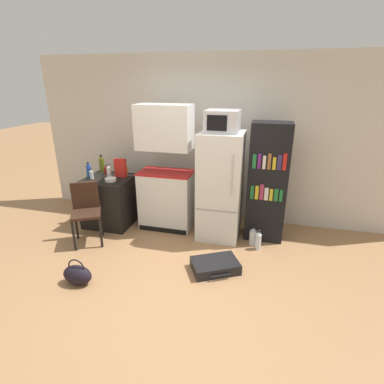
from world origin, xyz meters
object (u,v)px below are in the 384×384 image
at_px(suitcase_large_flat, 215,266).
at_px(water_bottle_middle, 253,237).
at_px(bowl, 111,180).
at_px(kitchen_hutch, 166,174).
at_px(bottle_milk_white, 109,172).
at_px(handbag, 77,275).
at_px(refrigerator, 220,186).
at_px(bottle_blue_soda, 89,171).
at_px(bookshelf, 267,183).
at_px(bottle_amber_beer, 125,170).
at_px(side_table, 110,201).
at_px(bottle_ketchup_red, 107,171).
at_px(microwave, 223,121).
at_px(chair, 86,207).
at_px(water_bottle_front, 258,241).
at_px(bottle_olive_oil, 102,165).
at_px(cereal_box, 120,168).
at_px(bottle_clear_short, 91,175).

height_order(suitcase_large_flat, water_bottle_middle, water_bottle_middle).
bearing_deg(bowl, kitchen_hutch, 16.66).
distance_m(bottle_milk_white, bowl, 0.23).
bearing_deg(handbag, bottle_milk_white, 104.57).
relative_size(refrigerator, bottle_blue_soda, 6.35).
bearing_deg(bookshelf, bottle_amber_beer, 177.14).
distance_m(bottle_blue_soda, bottle_milk_white, 0.32).
distance_m(side_table, bottle_milk_white, 0.49).
relative_size(bottle_blue_soda, suitcase_large_flat, 0.37).
distance_m(handbag, water_bottle_middle, 2.44).
bearing_deg(bottle_amber_beer, kitchen_hutch, -11.77).
distance_m(bottle_ketchup_red, bottle_amber_beer, 0.31).
distance_m(bottle_ketchup_red, bottle_blue_soda, 0.30).
xyz_separation_m(microwave, bowl, (-1.71, -0.17, -0.94)).
xyz_separation_m(bookshelf, chair, (-2.54, -0.79, -0.34)).
relative_size(bottle_amber_beer, bottle_blue_soda, 0.61).
distance_m(bowl, handbag, 1.65).
bearing_deg(water_bottle_front, side_table, 174.20).
height_order(kitchen_hutch, microwave, kitchen_hutch).
xyz_separation_m(microwave, water_bottle_front, (0.62, -0.29, -1.63)).
bearing_deg(microwave, bottle_olive_oil, 172.96).
distance_m(bowl, chair, 0.59).
bearing_deg(water_bottle_front, bookshelf, 82.70).
distance_m(bottle_blue_soda, water_bottle_front, 2.89).
bearing_deg(bookshelf, side_table, -176.25).
height_order(cereal_box, handbag, cereal_box).
relative_size(side_table, cereal_box, 2.66).
xyz_separation_m(bottle_clear_short, bottle_blue_soda, (-0.09, 0.07, 0.04)).
bearing_deg(cereal_box, bottle_ketchup_red, 168.52).
distance_m(kitchen_hutch, bookshelf, 1.56).
height_order(bookshelf, handbag, bookshelf).
bearing_deg(bottle_olive_oil, handbag, -69.77).
bearing_deg(bottle_amber_beer, microwave, -8.32).
xyz_separation_m(bottle_milk_white, water_bottle_front, (2.46, -0.30, -0.76)).
relative_size(bottle_blue_soda, chair, 0.28).
distance_m(side_table, bowl, 0.46).
xyz_separation_m(chair, suitcase_large_flat, (1.99, -0.29, -0.47)).
distance_m(cereal_box, water_bottle_front, 2.46).
bearing_deg(handbag, suitcase_large_flat, 23.88).
height_order(microwave, bottle_amber_beer, microwave).
bearing_deg(bottle_blue_soda, microwave, 2.03).
xyz_separation_m(microwave, bookshelf, (0.67, 0.13, -0.88)).
distance_m(chair, water_bottle_front, 2.55).
height_order(bottle_blue_soda, water_bottle_middle, bottle_blue_soda).
distance_m(suitcase_large_flat, water_bottle_middle, 0.89).
bearing_deg(bottle_milk_white, side_table, -86.68).
height_order(bottle_amber_beer, bottle_milk_white, bottle_milk_white).
bearing_deg(side_table, bookshelf, 3.75).
bearing_deg(cereal_box, kitchen_hutch, -0.16).
bearing_deg(bottle_blue_soda, side_table, 6.89).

